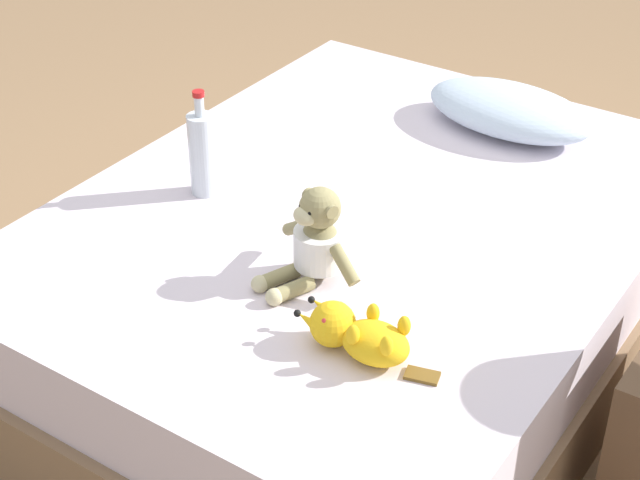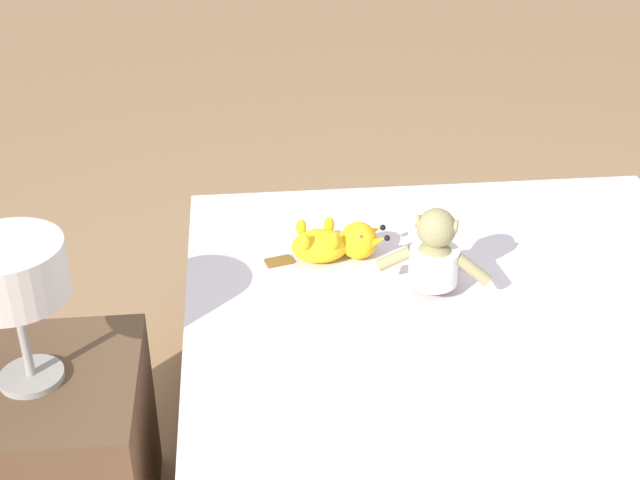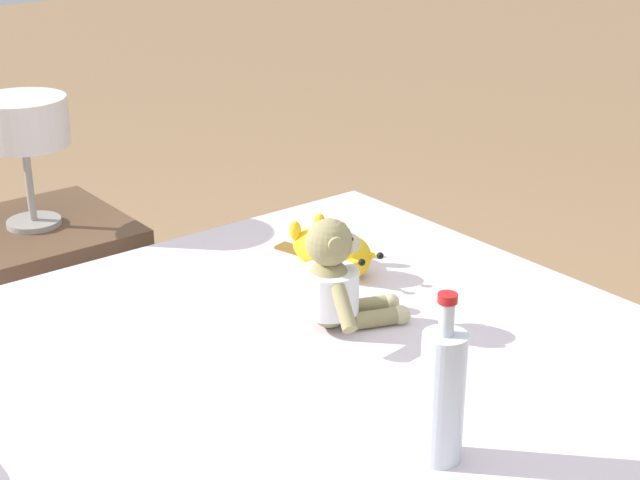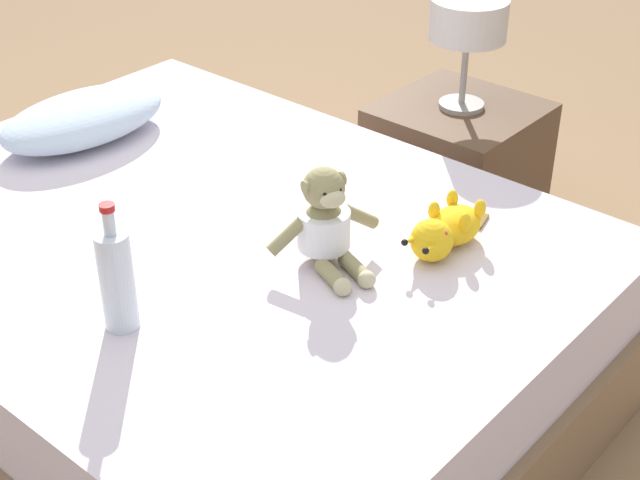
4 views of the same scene
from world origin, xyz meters
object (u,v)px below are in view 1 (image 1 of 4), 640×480
(pillow, at_px, (510,110))
(plush_yellow_creature, at_px, (357,334))
(plush_monkey, at_px, (316,243))
(glass_bottle, at_px, (203,153))
(bed, at_px, (360,284))

(pillow, xyz_separation_m, plush_yellow_creature, (0.18, -1.12, -0.01))
(plush_monkey, distance_m, glass_bottle, 0.49)
(plush_monkey, bearing_deg, plush_yellow_creature, -38.27)
(glass_bottle, bearing_deg, plush_yellow_creature, -26.04)
(bed, relative_size, plush_monkey, 6.67)
(bed, distance_m, plush_yellow_creature, 0.65)
(plush_monkey, height_order, plush_yellow_creature, plush_monkey)
(bed, bearing_deg, plush_yellow_creature, -59.06)
(bed, distance_m, glass_bottle, 0.55)
(glass_bottle, bearing_deg, bed, 23.11)
(pillow, distance_m, glass_bottle, 0.94)
(plush_yellow_creature, bearing_deg, pillow, 99.22)
(pillow, relative_size, plush_monkey, 1.89)
(plush_monkey, relative_size, glass_bottle, 0.95)
(plush_monkey, bearing_deg, pillow, 87.54)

